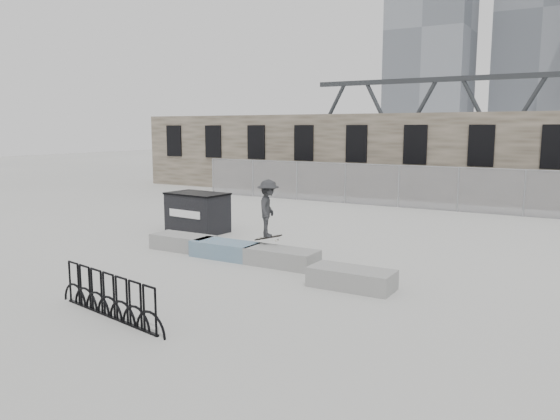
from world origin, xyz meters
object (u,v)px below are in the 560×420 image
object	(u,v)px
planter_far_left	(183,242)
dumpster	(198,212)
bike_rack	(109,296)
planter_center_right	(282,257)
planter_center_left	(225,249)
planter_offset	(352,277)
skateboarder	(268,208)

from	to	relation	value
planter_far_left	dumpster	size ratio (longest dim) A/B	0.88
dumpster	bike_rack	xyz separation A→B (m)	(4.24, -8.05, -0.28)
planter_center_right	dumpster	bearing A→B (deg)	151.90
planter_center_right	planter_center_left	bearing A→B (deg)	179.91
planter_far_left	planter_offset	size ratio (longest dim) A/B	1.00
planter_center_left	planter_center_right	bearing A→B (deg)	-0.09
planter_far_left	bike_rack	world-z (taller)	bike_rack
planter_center_left	planter_far_left	bearing A→B (deg)	174.22
skateboarder	dumpster	bearing A→B (deg)	39.35
planter_center_left	bike_rack	size ratio (longest dim) A/B	0.57
planter_far_left	planter_offset	world-z (taller)	same
planter_offset	dumpster	xyz separation A→B (m)	(-7.61, 3.73, 0.47)
planter_center_left	skateboarder	size ratio (longest dim) A/B	1.14
planter_far_left	planter_offset	bearing A→B (deg)	-10.80
planter_center_left	planter_offset	world-z (taller)	same
dumpster	skateboarder	world-z (taller)	skateboarder
planter_center_right	skateboarder	bearing A→B (deg)	149.98
dumpster	skateboarder	size ratio (longest dim) A/B	1.29
planter_far_left	skateboarder	size ratio (longest dim) A/B	1.14
planter_center_left	skateboarder	distance (m)	1.79
planter_center_left	planter_offset	xyz separation A→B (m)	(4.38, -0.99, 0.00)
dumpster	planter_offset	bearing A→B (deg)	-21.17
dumpster	planter_far_left	bearing A→B (deg)	-55.04
planter_far_left	skateboarder	world-z (taller)	skateboarder
planter_far_left	planter_offset	distance (m)	6.24
planter_center_right	planter_offset	size ratio (longest dim) A/B	1.00
planter_far_left	planter_center_left	xyz separation A→B (m)	(1.75, -0.18, 0.00)
planter_center_right	planter_offset	xyz separation A→B (m)	(2.48, -0.99, 0.00)
dumpster	skateboarder	distance (m)	5.10
planter_center_right	skateboarder	xyz separation A→B (m)	(-0.68, 0.39, 1.23)
planter_center_left	dumpster	distance (m)	4.26
planter_far_left	planter_center_right	bearing A→B (deg)	-2.82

